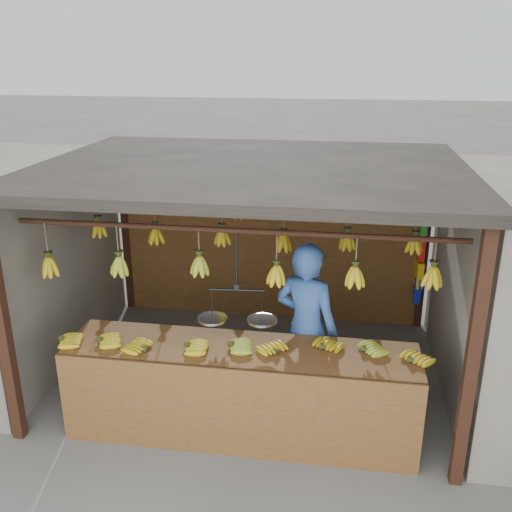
# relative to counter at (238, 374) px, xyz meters

# --- Properties ---
(ground) EXTENTS (80.00, 80.00, 0.00)m
(ground) POSITION_rel_counter_xyz_m (-0.07, 1.23, -0.70)
(ground) COLOR #5B5B57
(stall) EXTENTS (4.30, 3.30, 2.40)m
(stall) POSITION_rel_counter_xyz_m (-0.07, 1.56, 1.27)
(stall) COLOR black
(stall) RESTS_ON ground
(counter) EXTENTS (3.47, 0.74, 0.96)m
(counter) POSITION_rel_counter_xyz_m (0.00, 0.00, 0.00)
(counter) COLOR brown
(counter) RESTS_ON ground
(hanging_bananas) EXTENTS (3.63, 2.21, 0.39)m
(hanging_bananas) POSITION_rel_counter_xyz_m (-0.07, 1.22, 0.92)
(hanging_bananas) COLOR #B99C13
(hanging_bananas) RESTS_ON ground
(balance_scale) EXTENTS (0.73, 0.31, 0.87)m
(balance_scale) POSITION_rel_counter_xyz_m (-0.05, 0.23, 0.48)
(balance_scale) COLOR black
(balance_scale) RESTS_ON ground
(vendor) EXTENTS (0.76, 0.64, 1.79)m
(vendor) POSITION_rel_counter_xyz_m (0.57, 0.63, 0.19)
(vendor) COLOR #3359A5
(vendor) RESTS_ON ground
(bag_bundles) EXTENTS (0.08, 0.26, 1.16)m
(bag_bundles) POSITION_rel_counter_xyz_m (1.87, 2.58, 0.29)
(bag_bundles) COLOR #199926
(bag_bundles) RESTS_ON ground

